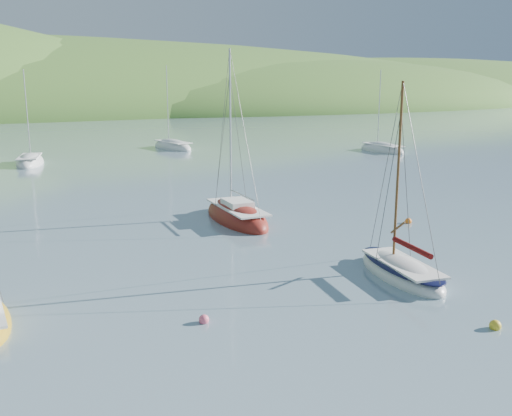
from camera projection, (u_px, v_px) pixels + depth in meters
name	position (u px, v px, depth m)	size (l,w,h in m)	color
ground	(352.00, 328.00, 20.21)	(700.00, 700.00, 0.00)	slate
daysailer_white	(401.00, 272.00, 25.54)	(3.23, 6.29, 9.21)	silver
sloop_red	(237.00, 217.00, 35.78)	(3.15, 7.88, 11.43)	maroon
distant_sloop_a	(30.00, 163.00, 60.33)	(4.28, 7.91, 10.71)	silver
distant_sloop_b	(173.00, 147.00, 74.50)	(4.19, 8.50, 11.60)	silver
distant_sloop_d	(382.00, 150.00, 71.52)	(2.78, 7.68, 10.92)	silver
mooring_buoys	(388.00, 274.00, 25.46)	(17.33, 13.66, 0.41)	yellow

